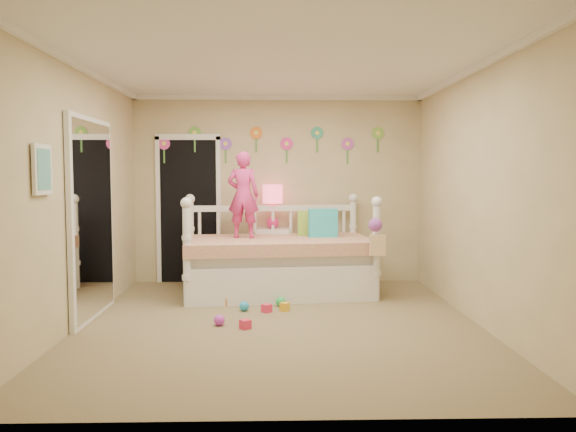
{
  "coord_description": "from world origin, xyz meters",
  "views": [
    {
      "loc": [
        -0.05,
        -5.56,
        1.5
      ],
      "look_at": [
        0.1,
        0.6,
        1.05
      ],
      "focal_mm": 34.77,
      "sensor_mm": 36.0,
      "label": 1
    }
  ],
  "objects_px": {
    "daybed": "(278,244)",
    "child": "(243,195)",
    "nightstand": "(273,256)",
    "table_lamp": "(273,199)"
  },
  "relations": [
    {
      "from": "daybed",
      "to": "nightstand",
      "type": "xyz_separation_m",
      "value": [
        -0.07,
        0.65,
        -0.25
      ]
    },
    {
      "from": "nightstand",
      "to": "daybed",
      "type": "bearing_deg",
      "value": -82.21
    },
    {
      "from": "daybed",
      "to": "table_lamp",
      "type": "xyz_separation_m",
      "value": [
        -0.07,
        0.65,
        0.53
      ]
    },
    {
      "from": "daybed",
      "to": "child",
      "type": "relative_size",
      "value": 2.16
    },
    {
      "from": "daybed",
      "to": "child",
      "type": "xyz_separation_m",
      "value": [
        -0.44,
        0.03,
        0.62
      ]
    },
    {
      "from": "nightstand",
      "to": "table_lamp",
      "type": "height_order",
      "value": "table_lamp"
    },
    {
      "from": "table_lamp",
      "to": "nightstand",
      "type": "bearing_deg",
      "value": 0.0
    },
    {
      "from": "daybed",
      "to": "table_lamp",
      "type": "relative_size",
      "value": 3.89
    },
    {
      "from": "daybed",
      "to": "table_lamp",
      "type": "distance_m",
      "value": 0.84
    },
    {
      "from": "daybed",
      "to": "nightstand",
      "type": "height_order",
      "value": "daybed"
    }
  ]
}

